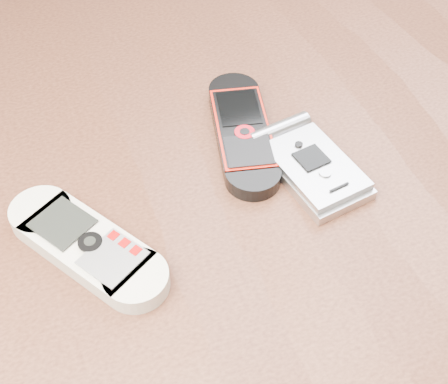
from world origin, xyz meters
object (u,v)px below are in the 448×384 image
Objects in this scene: motorola_razr at (313,166)px; nokia_white at (86,245)px; table at (219,277)px; nokia_black_red at (243,131)px.

nokia_white is at bearing 174.83° from motorola_razr.
nokia_white reaches higher than table.
motorola_razr is at bearing 0.47° from table.
table is 10.97× the size of motorola_razr.
motorola_razr is (0.04, -0.06, 0.00)m from nokia_black_red.
table is 8.01× the size of nokia_black_red.
motorola_razr is at bearing -45.30° from nokia_black_red.
nokia_black_red is at bearing 112.73° from motorola_razr.
table is 8.27× the size of nokia_white.
motorola_razr is (0.19, 0.01, 0.00)m from nokia_white.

